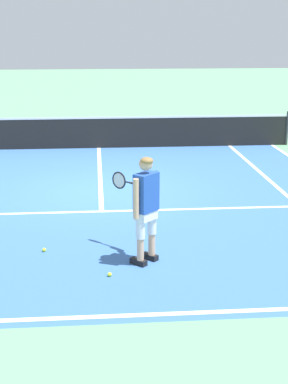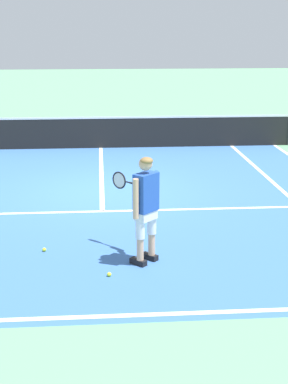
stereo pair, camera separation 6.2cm
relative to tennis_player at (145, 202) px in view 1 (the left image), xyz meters
name	(u,v)px [view 1 (the left image)]	position (x,y,z in m)	size (l,w,h in m)	color
ground_plane	(101,191)	(-0.66, 4.20, -0.99)	(80.00, 80.00, 0.00)	#609E70
court_inner_surface	(101,197)	(-0.66, 3.66, -0.99)	(10.98, 11.21, 0.00)	#3866A8
line_baseline	(106,316)	(-0.66, -1.75, -0.99)	(10.98, 0.10, 0.01)	white
line_service	(102,211)	(-0.66, 2.66, -0.99)	(8.23, 0.10, 0.01)	white
line_centre_service	(100,173)	(-0.66, 5.86, -0.99)	(0.10, 6.40, 0.01)	white
line_singles_right	(284,193)	(3.46, 3.66, -0.99)	(0.10, 10.81, 0.01)	white
tennis_net	(98,132)	(-0.66, 9.06, -0.49)	(11.96, 0.08, 1.07)	#333338
tennis_player	(145,202)	(0.00, 0.00, 0.00)	(0.74, 1.16, 1.71)	black
tennis_ball_near_feet	(44,250)	(-1.64, 0.57, -0.96)	(0.07, 0.07, 0.07)	#CCE02D
tennis_ball_by_baseline	(110,274)	(-0.58, -0.51, -0.96)	(0.07, 0.07, 0.07)	#CCE02D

